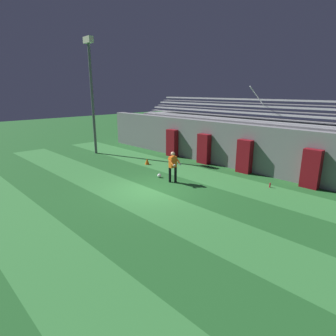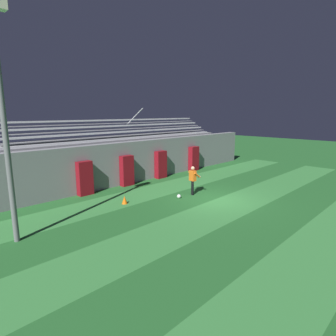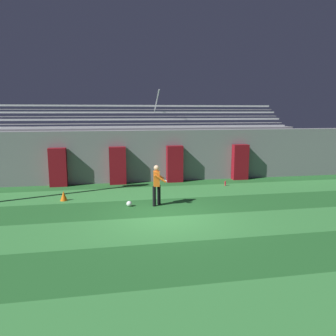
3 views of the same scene
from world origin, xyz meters
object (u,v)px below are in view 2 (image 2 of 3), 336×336
Objects in this scene: padding_pillar_far_left at (85,178)px; goalkeeper at (193,178)px; traffic_cone at (125,200)px; padding_pillar_far_right at (194,159)px; padding_pillar_gate_left at (127,171)px; padding_pillar_gate_right at (161,165)px; water_bottle at (196,174)px; floodlight_pole at (1,95)px; soccer_ball at (179,196)px.

padding_pillar_far_left is 1.18× the size of goalkeeper.
goalkeeper is 3.98× the size of traffic_cone.
padding_pillar_far_right is 4.71× the size of traffic_cone.
padding_pillar_gate_left and padding_pillar_gate_right have the same top height.
padding_pillar_gate_left reaches higher than goalkeeper.
traffic_cone is 8.02m from water_bottle.
padding_pillar_far_right is at bearing 38.98° from goalkeeper.
water_bottle is at bearing 9.27° from floodlight_pole.
padding_pillar_gate_right is at bearing 180.00° from padding_pillar_far_right.
goalkeeper is (1.45, -4.36, -0.03)m from padding_pillar_gate_left.
padding_pillar_far_right is at bearing 0.00° from padding_pillar_gate_left.
padding_pillar_gate_left reaches higher than traffic_cone.
padding_pillar_far_left is at bearing 180.00° from padding_pillar_far_right.
padding_pillar_gate_right reaches higher than water_bottle.
padding_pillar_far_left is 6.24m from goalkeeper.
water_bottle is (5.47, -1.42, -0.87)m from padding_pillar_gate_left.
water_bottle is (13.33, 2.18, -5.17)m from floodlight_pole.
padding_pillar_far_left is 8.99× the size of soccer_ball.
padding_pillar_far_right is (6.84, 0.00, 0.00)m from padding_pillar_gate_left.
traffic_cone is at bearing 6.85° from floodlight_pole.
goalkeeper is at bearing -2.36° from soccer_ball.
floodlight_pole is at bearing 174.94° from soccer_ball.
padding_pillar_far_right is 9.74m from traffic_cone.
traffic_cone is at bearing -151.80° from padding_pillar_gate_right.
goalkeeper is at bearing -20.31° from traffic_cone.
water_bottle is at bearing -14.53° from padding_pillar_gate_left.
padding_pillar_far_right is 2.16m from water_bottle.
water_bottle is (-1.37, -1.42, -0.87)m from padding_pillar_far_right.
padding_pillar_gate_right reaches higher than traffic_cone.
padding_pillar_gate_left is 4.42m from soccer_ball.
padding_pillar_gate_left is at bearing 108.35° from goalkeeper.
floodlight_pole reaches higher than traffic_cone.
floodlight_pole reaches higher than water_bottle.
traffic_cone is (-2.72, 1.38, 0.10)m from soccer_ball.
padding_pillar_far_right is 15.74m from floodlight_pole.
goalkeeper is 1.42m from soccer_ball.
water_bottle is at bearing -9.49° from padding_pillar_far_left.
soccer_ball is (3.32, -4.32, -0.88)m from padding_pillar_far_left.
traffic_cone is (-2.41, -2.94, -0.78)m from padding_pillar_gate_left.
padding_pillar_gate_left is 5.71m from water_bottle.
padding_pillar_gate_left reaches higher than water_bottle.
soccer_ball is 3.05m from traffic_cone.
padding_pillar_gate_right reaches higher than goalkeeper.
padding_pillar_gate_left is at bearing 165.47° from water_bottle.
traffic_cone is at bearing -129.36° from padding_pillar_gate_left.
water_bottle is (8.48, -1.42, -0.87)m from padding_pillar_far_left.
padding_pillar_far_right reaches higher than traffic_cone.
floodlight_pole is 7.49m from traffic_cone.
padding_pillar_gate_left is 6.84m from padding_pillar_far_right.
padding_pillar_far_right is 0.23× the size of floodlight_pole.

